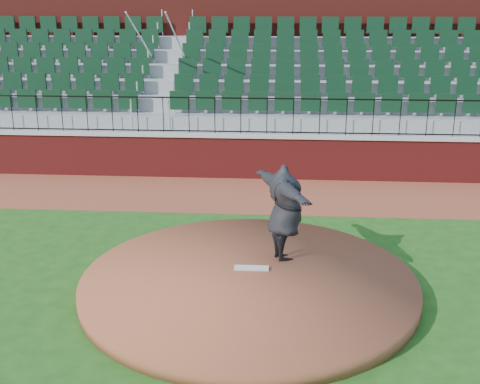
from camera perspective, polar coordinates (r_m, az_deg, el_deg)
name	(u,v)px	position (r m, az deg, el deg)	size (l,w,h in m)	color
ground	(234,286)	(10.98, -0.56, -8.87)	(90.00, 90.00, 0.00)	#1D4D16
warning_track	(250,194)	(15.98, 0.99, -0.20)	(34.00, 3.20, 0.01)	brown
field_wall	(254,157)	(17.35, 1.29, 3.29)	(34.00, 0.35, 1.20)	maroon
wall_cap	(254,135)	(17.20, 1.31, 5.39)	(34.00, 0.45, 0.10)	#B7B7B7
wall_railing	(254,116)	(17.09, 1.32, 7.19)	(34.00, 0.05, 1.00)	black
seating_stands	(258,85)	(19.70, 1.73, 10.05)	(34.00, 5.10, 4.60)	gray
concourse_wall	(262,63)	(22.43, 2.05, 12.13)	(34.00, 0.50, 5.50)	maroon
pitchers_mound	(249,283)	(10.79, 0.82, -8.61)	(5.92, 5.92, 0.25)	brown
pitching_rubber	(252,268)	(11.02, 1.10, -7.19)	(0.62, 0.16, 0.04)	silver
pitcher	(285,212)	(11.15, 4.25, -1.93)	(2.27, 0.62, 1.85)	black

